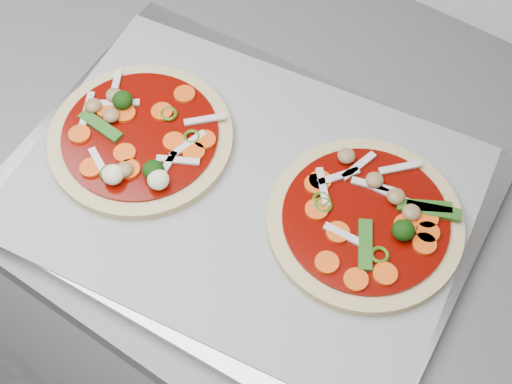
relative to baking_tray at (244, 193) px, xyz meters
The scene contains 5 objects.
base_cabinet 0.75m from the baking_tray, behind, with size 3.60×0.60×0.86m, color beige.
baking_tray is the anchor object (origin of this frame).
parchment 0.01m from the baking_tray, ahead, with size 0.48×0.35×0.00m, color gray.
pizza_left 0.13m from the baking_tray, behind, with size 0.27×0.27×0.04m.
pizza_right 0.14m from the baking_tray, 15.01° to the left, with size 0.26×0.26×0.04m.
Camera 1 is at (0.81, 0.88, 1.59)m, focal length 50.00 mm.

